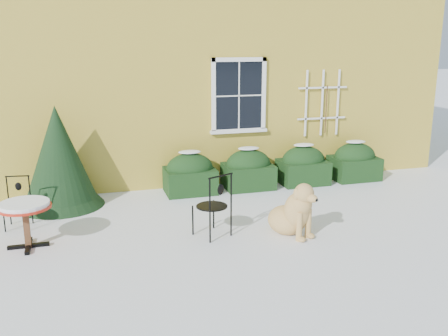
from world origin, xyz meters
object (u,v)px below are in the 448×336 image
object	(u,v)px
patio_chair_far	(18,203)
patio_chair_near	(214,205)
dog	(294,213)
evergreen_shrub	(59,166)
bistro_table	(25,210)

from	to	relation	value
patio_chair_far	patio_chair_near	bearing A→B (deg)	-15.03
patio_chair_near	dog	world-z (taller)	patio_chair_near
evergreen_shrub	patio_chair_far	size ratio (longest dim) A/B	2.22
evergreen_shrub	patio_chair_far	distance (m)	1.26
dog	bistro_table	bearing A→B (deg)	146.89
evergreen_shrub	patio_chair_far	world-z (taller)	evergreen_shrub
bistro_table	patio_chair_far	bearing A→B (deg)	102.55
bistro_table	patio_chair_far	xyz separation A→B (m)	(-0.22, 0.99, -0.18)
evergreen_shrub	patio_chair_far	bearing A→B (deg)	-124.46
patio_chair_far	dog	size ratio (longest dim) A/B	0.84
bistro_table	dog	size ratio (longest dim) A/B	0.76
patio_chair_near	dog	distance (m)	1.33
evergreen_shrub	dog	distance (m)	4.59
evergreen_shrub	dog	bearing A→B (deg)	-35.48
bistro_table	patio_chair_far	size ratio (longest dim) A/B	0.91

